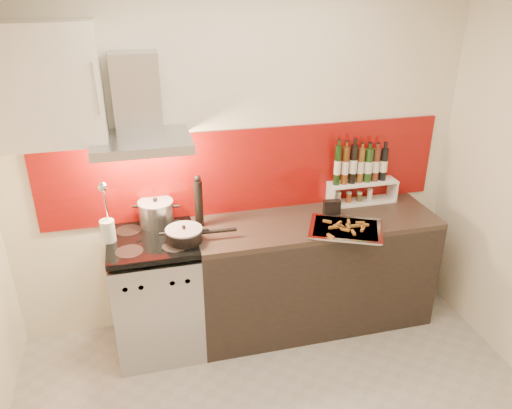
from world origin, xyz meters
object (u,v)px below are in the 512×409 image
object	(u,v)px
saute_pan	(185,234)
baking_tray	(346,229)
stock_pot	(156,213)
range_stove	(157,295)
counter	(314,271)
pepper_mill	(199,202)

from	to	relation	value
saute_pan	baking_tray	world-z (taller)	saute_pan
stock_pot	saute_pan	world-z (taller)	stock_pot
stock_pot	saute_pan	size ratio (longest dim) A/B	0.51
range_stove	baking_tray	distance (m)	1.43
range_stove	stock_pot	size ratio (longest dim) A/B	3.66
baking_tray	range_stove	bearing A→B (deg)	171.32
counter	saute_pan	bearing A→B (deg)	-174.75
stock_pot	baking_tray	world-z (taller)	stock_pot
stock_pot	saute_pan	xyz separation A→B (m)	(0.17, -0.28, -0.05)
counter	stock_pot	world-z (taller)	stock_pot
counter	saute_pan	xyz separation A→B (m)	(-0.98, -0.09, 0.50)
stock_pot	pepper_mill	size ratio (longest dim) A/B	0.64
stock_pot	pepper_mill	world-z (taller)	pepper_mill
range_stove	stock_pot	distance (m)	0.60
saute_pan	baking_tray	distance (m)	1.12
counter	pepper_mill	distance (m)	1.07
range_stove	baking_tray	world-z (taller)	baking_tray
counter	pepper_mill	world-z (taller)	pepper_mill
baking_tray	pepper_mill	bearing A→B (deg)	161.70
range_stove	saute_pan	world-z (taller)	saute_pan
saute_pan	baking_tray	bearing A→B (deg)	-6.12
range_stove	pepper_mill	distance (m)	0.75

